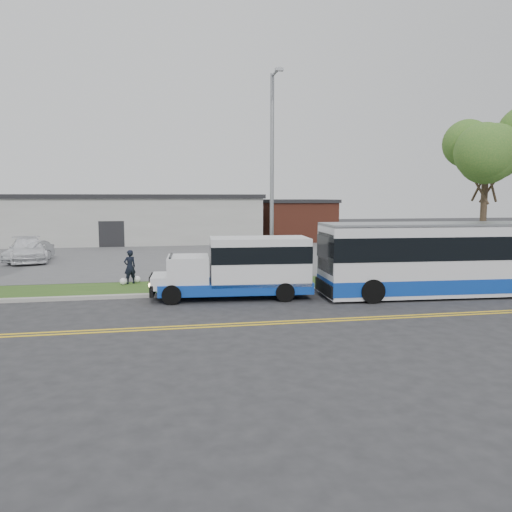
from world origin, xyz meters
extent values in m
plane|color=#28282B|center=(0.00, 0.00, 0.00)|extent=(140.00, 140.00, 0.00)
cube|color=yellow|center=(0.00, -3.85, 0.01)|extent=(70.00, 0.12, 0.01)
cube|color=yellow|center=(0.00, -4.15, 0.01)|extent=(70.00, 0.12, 0.01)
cube|color=#9E9B93|center=(0.00, 1.10, 0.07)|extent=(80.00, 0.30, 0.15)
cube|color=#264B19|center=(0.00, 2.90, 0.05)|extent=(80.00, 3.30, 0.10)
cube|color=#4C4C4F|center=(0.00, 17.00, 0.05)|extent=(80.00, 25.00, 0.10)
cube|color=#9E9E99|center=(-6.00, 27.00, 2.00)|extent=(25.00, 10.00, 4.00)
cube|color=black|center=(-6.00, 27.00, 4.17)|extent=(25.40, 10.40, 0.35)
cube|color=black|center=(-6.00, 22.05, 1.10)|extent=(2.00, 0.15, 2.20)
cube|color=brown|center=(10.50, 26.00, 1.80)|extent=(6.00, 7.00, 3.60)
cube|color=black|center=(10.50, 26.00, 3.75)|extent=(6.30, 7.30, 0.30)
cylinder|color=#362A1D|center=(14.00, 3.00, 2.48)|extent=(0.32, 0.32, 4.76)
ellipsoid|color=#2C5F21|center=(14.00, 3.00, 6.22)|extent=(5.20, 5.20, 4.42)
cylinder|color=gray|center=(3.00, 2.80, 4.85)|extent=(0.18, 0.18, 9.50)
cylinder|color=gray|center=(3.00, 2.10, 9.50)|extent=(0.12, 1.40, 0.12)
cube|color=gray|center=(3.00, 1.45, 9.45)|extent=(0.35, 0.18, 0.12)
cube|color=#0E3799|center=(0.91, 0.30, 0.50)|extent=(6.28, 2.48, 0.45)
cube|color=silver|center=(1.91, 0.23, 1.54)|extent=(4.11, 2.34, 1.90)
cube|color=black|center=(1.91, 0.23, 1.85)|extent=(4.13, 2.38, 0.68)
cube|color=silver|center=(-0.98, 0.43, 1.22)|extent=(1.75, 2.05, 1.09)
cube|color=black|center=(-1.66, 0.47, 1.40)|extent=(0.20, 1.72, 0.81)
cube|color=silver|center=(-1.97, 0.49, 0.77)|extent=(1.02, 1.91, 0.50)
cube|color=black|center=(-2.38, 0.52, 0.50)|extent=(0.26, 1.86, 0.45)
sphere|color=#FFD88C|center=(-2.47, -0.16, 0.72)|extent=(0.19, 0.19, 0.18)
sphere|color=#FFD88C|center=(-2.38, 1.20, 0.72)|extent=(0.19, 0.19, 0.18)
cylinder|color=black|center=(-1.68, -0.51, 0.38)|extent=(0.77, 0.30, 0.76)
cylinder|color=black|center=(-1.55, 1.44, 0.38)|extent=(0.77, 0.30, 0.76)
cylinder|color=black|center=(2.75, -0.80, 0.38)|extent=(0.77, 0.30, 0.76)
cylinder|color=black|center=(2.88, 1.15, 0.38)|extent=(0.77, 0.30, 0.76)
cube|color=silver|center=(9.96, -0.73, 1.54)|extent=(11.04, 3.04, 2.88)
cube|color=#0E3799|center=(9.96, -0.73, 0.55)|extent=(11.06, 3.06, 0.60)
cube|color=black|center=(9.96, -0.73, 2.09)|extent=(11.08, 3.08, 0.94)
cube|color=black|center=(4.56, -0.46, 1.89)|extent=(0.22, 2.29, 1.59)
cube|color=black|center=(4.49, -0.45, 0.45)|extent=(0.25, 2.49, 0.50)
cube|color=gray|center=(9.96, -0.73, 3.00)|extent=(11.04, 3.04, 0.12)
cylinder|color=black|center=(6.03, -1.71, 0.48)|extent=(0.97, 0.37, 0.95)
cylinder|color=black|center=(6.15, 0.63, 0.48)|extent=(0.97, 0.37, 0.95)
cylinder|color=black|center=(12.60, 0.30, 0.48)|extent=(0.97, 0.37, 0.95)
imported|color=black|center=(-3.50, 4.00, 0.90)|extent=(0.69, 0.61, 1.59)
imported|color=#9FA1A6|center=(-10.15, 13.18, 0.75)|extent=(2.33, 4.18, 1.30)
imported|color=white|center=(-10.28, 13.48, 0.84)|extent=(3.34, 5.45, 1.48)
sphere|color=white|center=(-3.80, 3.75, 0.26)|extent=(0.32, 0.32, 0.32)
sphere|color=white|center=(-3.20, 4.25, 0.26)|extent=(0.32, 0.32, 0.32)
camera|label=1|loc=(-1.99, -19.68, 4.13)|focal=35.00mm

